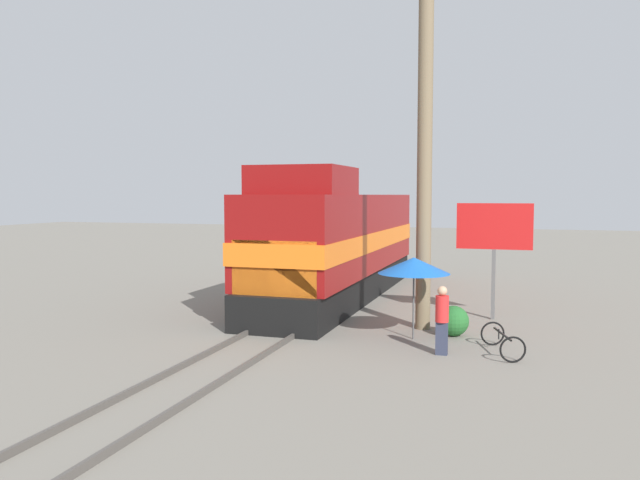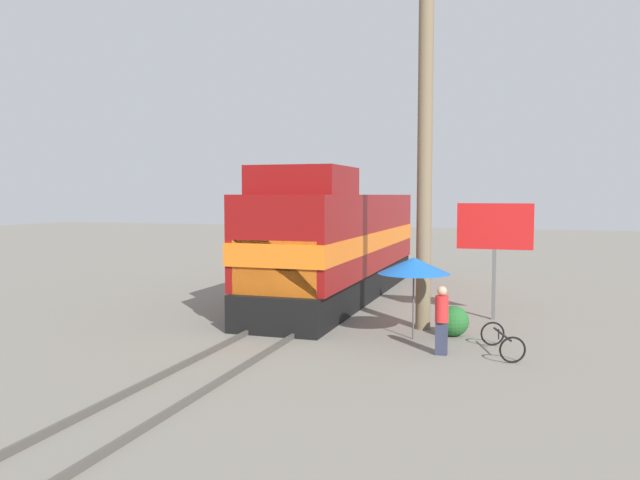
% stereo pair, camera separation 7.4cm
% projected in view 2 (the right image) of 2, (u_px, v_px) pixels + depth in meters
% --- Properties ---
extents(ground_plane, '(120.00, 120.00, 0.00)m').
position_uv_depth(ground_plane, '(299.00, 320.00, 20.35)').
color(ground_plane, slate).
extents(rail_near, '(0.08, 41.24, 0.15)m').
position_uv_depth(rail_near, '(279.00, 317.00, 20.57)').
color(rail_near, '#4C4742').
rests_on(rail_near, ground_plane).
extents(rail_far, '(0.08, 41.24, 0.15)m').
position_uv_depth(rail_far, '(320.00, 320.00, 20.12)').
color(rail_far, '#4C4742').
rests_on(rail_far, ground_plane).
extents(locomotive, '(3.16, 14.73, 5.02)m').
position_uv_depth(locomotive, '(338.00, 243.00, 24.43)').
color(locomotive, black).
rests_on(locomotive, ground_plane).
extents(utility_pole, '(1.80, 0.45, 11.82)m').
position_uv_depth(utility_pole, '(425.00, 133.00, 18.67)').
color(utility_pole, '#726047').
rests_on(utility_pole, ground_plane).
extents(vendor_umbrella, '(2.04, 2.04, 2.34)m').
position_uv_depth(vendor_umbrella, '(414.00, 266.00, 17.57)').
color(vendor_umbrella, '#4C4C4C').
rests_on(vendor_umbrella, ground_plane).
extents(billboard_sign, '(2.42, 0.12, 3.83)m').
position_uv_depth(billboard_sign, '(495.00, 232.00, 20.35)').
color(billboard_sign, '#595959').
rests_on(billboard_sign, ground_plane).
extents(shrub_cluster, '(0.89, 0.89, 0.89)m').
position_uv_depth(shrub_cluster, '(454.00, 321.00, 18.07)').
color(shrub_cluster, '#236028').
rests_on(shrub_cluster, ground_plane).
extents(person_bystander, '(0.34, 0.34, 1.78)m').
position_uv_depth(person_bystander, '(442.00, 317.00, 15.91)').
color(person_bystander, '#2D3347').
rests_on(person_bystander, ground_plane).
extents(bicycle, '(1.19, 1.93, 0.66)m').
position_uv_depth(bicycle, '(502.00, 341.00, 16.06)').
color(bicycle, black).
rests_on(bicycle, ground_plane).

